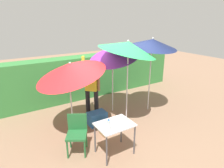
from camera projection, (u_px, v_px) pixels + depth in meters
name	position (u px, v px, depth m)	size (l,w,h in m)	color
ground_plane	(117.00, 121.00, 5.80)	(24.00, 24.00, 0.00)	#937056
hedge_row	(84.00, 77.00, 7.44)	(8.00, 0.70, 1.60)	#38843D
umbrella_rainbow	(128.00, 47.00, 5.19)	(1.67, 1.64, 2.59)	silver
umbrella_orange	(152.00, 43.00, 5.86)	(1.52, 1.54, 2.43)	silver
umbrella_yellow	(114.00, 53.00, 5.81)	(1.63, 1.59, 2.38)	silver
umbrella_navy	(69.00, 69.00, 4.80)	(1.83, 1.81, 2.15)	silver
person_vendor	(91.00, 87.00, 5.95)	(0.46, 0.45, 1.88)	black
chair_plastic	(77.00, 131.00, 4.36)	(0.60, 0.60, 0.89)	#236633
cooler_box	(97.00, 118.00, 5.60)	(0.53, 0.36, 0.37)	#2D6BB7
crate_cardboard	(109.00, 127.00, 5.17)	(0.48, 0.31, 0.34)	#9E7A4C
folding_table	(115.00, 128.00, 4.23)	(0.80, 0.60, 0.76)	#4C4C51
bottle_water	(109.00, 125.00, 3.94)	(0.07, 0.07, 0.24)	silver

